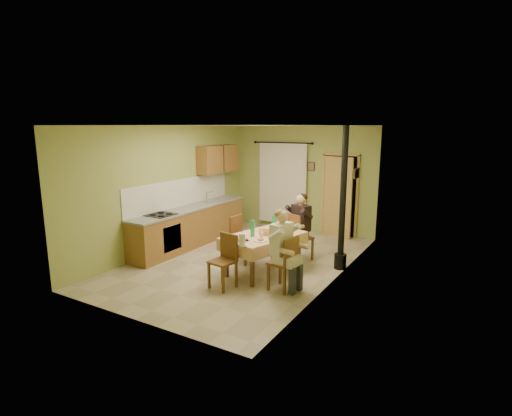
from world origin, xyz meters
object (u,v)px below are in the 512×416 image
Objects in this scene: chair_right at (283,274)px; man_far at (300,219)px; dining_table at (264,254)px; chair_near at (223,272)px; stove_flue at (342,218)px; chair_left at (243,248)px; man_right at (283,241)px; chair_far at (299,246)px.

chair_right is 0.69× the size of man_far.
chair_near is (-0.25, -1.00, -0.09)m from dining_table.
dining_table is 0.62× the size of stove_flue.
dining_table is at bearing -141.28° from stove_flue.
chair_right is 0.34× the size of stove_flue.
chair_left is at bearing -161.50° from stove_flue.
chair_left is 0.70× the size of man_right.
stove_flue is at bearing 18.09° from chair_far.
chair_left is 1.73m from man_right.
stove_flue is at bearing -118.30° from chair_near.
dining_table is 0.77m from chair_left.
man_right is (0.41, -1.59, 0.59)m from chair_far.
man_far reaches higher than chair_left.
chair_right is 1.64m from chair_left.
stove_flue is at bearing -9.03° from chair_right.
man_far is (0.27, 1.06, 0.50)m from dining_table.
chair_far reaches higher than dining_table.
stove_flue is (0.53, 1.52, 0.15)m from man_right.
man_right is at bearing 60.67° from chair_left.
man_right reaches higher than dining_table.
chair_far is 2.11m from chair_near.
chair_near is 0.99× the size of chair_right.
stove_flue reaches higher than man_far.
man_right is 0.50× the size of stove_flue.
man_right is (-0.01, 0.00, 0.59)m from chair_right.
chair_right is 0.59m from man_right.
stove_flue is at bearing 17.20° from man_far.
chair_far is 1.75m from man_right.
man_right is (1.36, -0.88, 0.59)m from chair_left.
dining_table is at bearing 61.25° from chair_right.
chair_left is at bearing 168.28° from dining_table.
man_far is 1.66m from man_right.
dining_table is 1.84× the size of chair_near.
dining_table is 1.26× the size of man_right.
chair_near is 2.56m from stove_flue.
chair_near is at bearing 21.58° from chair_left.
chair_near is 1.19m from man_right.
chair_far is at bearing 89.89° from dining_table.
stove_flue reaches higher than chair_left.
chair_far is at bearing 24.59° from chair_right.
man_right reaches higher than chair_near.
chair_right is at bearing -52.37° from chair_far.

